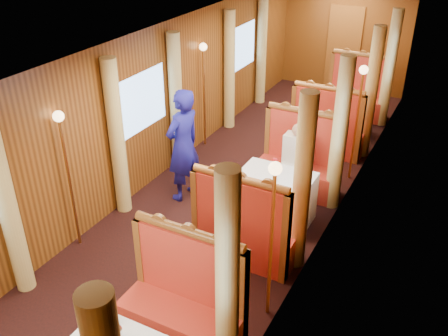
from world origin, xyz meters
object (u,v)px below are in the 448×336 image
Objects in this scene: rose_vase_mid at (275,163)px; rose_vase_far at (347,88)px; passenger at (296,153)px; steward at (183,146)px; table_mid at (275,198)px; table_far at (342,115)px; teapot_back at (117,336)px; banquette_mid_fwd at (244,232)px; banquette_near_aft at (184,306)px; banquette_far_aft at (356,96)px; banquette_mid_aft at (299,165)px; banquette_far_fwd at (327,131)px.

rose_vase_mid and rose_vase_far have the same top height.
steward is at bearing -150.66° from passenger.
passenger is (-0.00, 0.81, 0.37)m from table_mid.
steward is (-1.50, -3.54, 0.52)m from table_far.
steward is at bearing -113.00° from table_far.
steward is at bearing 130.79° from teapot_back.
teapot_back is at bearing -91.16° from rose_vase_mid.
banquette_mid_fwd is 1.16m from rose_vase_mid.
banquette_near_aft and banquette_mid_fwd have the same top height.
passenger is at bearing -90.60° from rose_vase_far.
rose_vase_far is at bearing 88.95° from rose_vase_mid.
banquette_near_aft reaches higher than rose_vase_far.
passenger is (1.50, 0.84, -0.15)m from steward.
table_mid is 0.55m from rose_vase_mid.
banquette_near_aft is 7.56× the size of teapot_back.
teapot_back is 3.64m from steward.
banquette_far_aft is at bearing 107.47° from teapot_back.
teapot_back is at bearing -90.76° from banquette_far_aft.
table_far is 0.59× the size of steward.
banquette_mid_aft is at bearing 90.00° from banquette_mid_fwd.
banquette_mid_fwd reaches higher than table_far.
banquette_far_aft reaches higher than table_far.
table_mid is at bearing -90.46° from rose_vase_far.
table_mid is 1.38× the size of passenger.
table_mid is 2.92× the size of rose_vase_far.
banquette_mid_aft is at bearing 90.00° from banquette_near_aft.
banquette_near_aft is 3.50m from banquette_mid_aft.
table_far is at bearing 90.00° from banquette_far_fwd.
banquette_near_aft is 1.28× the size of table_far.
banquette_mid_aft is at bearing -90.00° from banquette_far_fwd.
rose_vase_far reaches higher than table_mid.
banquette_mid_fwd is at bearing -90.00° from table_far.
banquette_far_aft is 4.82m from steward.
table_mid is 3.50m from table_far.
passenger is at bearing 87.42° from rose_vase_mid.
rose_vase_mid reaches higher than table_mid.
table_far is 0.55m from rose_vase_far.
rose_vase_far is at bearing -88.39° from banquette_far_aft.
rose_vase_mid is at bearing -92.58° from passenger.
rose_vase_mid is (-0.04, -0.99, 0.50)m from banquette_mid_aft.
rose_vase_mid is at bearing -90.58° from table_far.
steward is (-1.50, -2.52, 0.47)m from banquette_far_fwd.
banquette_mid_fwd is at bearing -90.00° from table_mid.
banquette_far_aft is at bearing 90.00° from banquette_far_fwd.
table_far is 1.02m from banquette_far_aft.
banquette_far_aft reaches higher than table_mid.
rose_vase_mid is 0.80m from passenger.
banquette_mid_fwd is at bearing -90.00° from banquette_far_fwd.
banquette_far_fwd reaches higher than table_far.
banquette_mid_aft is 2.49m from table_far.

